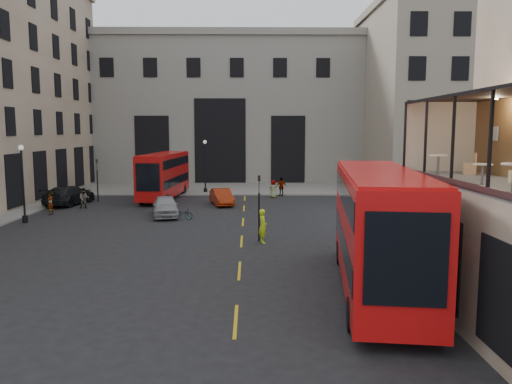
{
  "coord_description": "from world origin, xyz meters",
  "views": [
    {
      "loc": [
        -1.52,
        -15.98,
        6.34
      ],
      "look_at": [
        -1.19,
        10.82,
        3.0
      ],
      "focal_mm": 35.0,
      "sensor_mm": 36.0,
      "label": 1
    }
  ],
  "objects_px": {
    "car_b": "(222,197)",
    "pedestrian_d": "(273,189)",
    "bus_near": "(378,224)",
    "bicycle": "(182,214)",
    "pedestrian_e": "(50,203)",
    "cafe_chair_d": "(470,168)",
    "car_a": "(165,206)",
    "car_c": "(69,195)",
    "traffic_light_near": "(259,199)",
    "pedestrian_c": "(281,187)",
    "cafe_table_mid": "(482,172)",
    "bus_far": "(164,173)",
    "cyclist": "(263,226)",
    "pedestrian_a": "(84,198)",
    "pedestrian_b": "(152,182)",
    "traffic_light_far": "(97,175)",
    "street_lamp_b": "(205,170)",
    "cafe_table_far": "(438,162)",
    "street_lamp_a": "(23,188)"
  },
  "relations": [
    {
      "from": "car_b",
      "to": "pedestrian_d",
      "type": "xyz_separation_m",
      "value": [
        4.58,
        4.48,
        0.15
      ]
    },
    {
      "from": "bus_near",
      "to": "bicycle",
      "type": "bearing_deg",
      "value": 121.69
    },
    {
      "from": "pedestrian_e",
      "to": "cafe_chair_d",
      "type": "xyz_separation_m",
      "value": [
        23.62,
        -17.75,
        3.99
      ]
    },
    {
      "from": "car_a",
      "to": "car_c",
      "type": "xyz_separation_m",
      "value": [
        -9.21,
        6.0,
        0.06
      ]
    },
    {
      "from": "traffic_light_near",
      "to": "pedestrian_c",
      "type": "height_order",
      "value": "traffic_light_near"
    },
    {
      "from": "car_b",
      "to": "cafe_table_mid",
      "type": "relative_size",
      "value": 5.8
    },
    {
      "from": "traffic_light_near",
      "to": "bus_far",
      "type": "distance_m",
      "value": 19.79
    },
    {
      "from": "car_a",
      "to": "cyclist",
      "type": "height_order",
      "value": "cyclist"
    },
    {
      "from": "car_b",
      "to": "pedestrian_c",
      "type": "height_order",
      "value": "pedestrian_c"
    },
    {
      "from": "cyclist",
      "to": "pedestrian_a",
      "type": "height_order",
      "value": "cyclist"
    },
    {
      "from": "bus_near",
      "to": "bus_far",
      "type": "relative_size",
      "value": 1.14
    },
    {
      "from": "bus_far",
      "to": "bicycle",
      "type": "bearing_deg",
      "value": -74.22
    },
    {
      "from": "pedestrian_b",
      "to": "pedestrian_a",
      "type": "bearing_deg",
      "value": -126.62
    },
    {
      "from": "traffic_light_near",
      "to": "car_c",
      "type": "distance_m",
      "value": 21.53
    },
    {
      "from": "pedestrian_a",
      "to": "pedestrian_b",
      "type": "height_order",
      "value": "pedestrian_b"
    },
    {
      "from": "bicycle",
      "to": "pedestrian_d",
      "type": "height_order",
      "value": "pedestrian_d"
    },
    {
      "from": "bus_far",
      "to": "pedestrian_e",
      "type": "distance_m",
      "value": 11.33
    },
    {
      "from": "traffic_light_far",
      "to": "pedestrian_a",
      "type": "bearing_deg",
      "value": -89.63
    },
    {
      "from": "traffic_light_near",
      "to": "pedestrian_a",
      "type": "relative_size",
      "value": 2.27
    },
    {
      "from": "pedestrian_c",
      "to": "traffic_light_far",
      "type": "bearing_deg",
      "value": -4.67
    },
    {
      "from": "traffic_light_far",
      "to": "car_b",
      "type": "distance_m",
      "value": 11.4
    },
    {
      "from": "cafe_table_mid",
      "to": "cafe_chair_d",
      "type": "xyz_separation_m",
      "value": [
        1.54,
        4.34,
        -0.22
      ]
    },
    {
      "from": "traffic_light_near",
      "to": "street_lamp_b",
      "type": "height_order",
      "value": "street_lamp_b"
    },
    {
      "from": "pedestrian_a",
      "to": "pedestrian_b",
      "type": "distance_m",
      "value": 12.9
    },
    {
      "from": "pedestrian_d",
      "to": "cafe_table_far",
      "type": "distance_m",
      "value": 28.97
    },
    {
      "from": "car_c",
      "to": "pedestrian_c",
      "type": "xyz_separation_m",
      "value": [
        18.49,
        5.4,
        0.07
      ]
    },
    {
      "from": "street_lamp_a",
      "to": "pedestrian_a",
      "type": "relative_size",
      "value": 3.19
    },
    {
      "from": "cafe_table_mid",
      "to": "pedestrian_a",
      "type": "bearing_deg",
      "value": 129.28
    },
    {
      "from": "pedestrian_c",
      "to": "bicycle",
      "type": "bearing_deg",
      "value": 40.49
    },
    {
      "from": "car_c",
      "to": "cyclist",
      "type": "relative_size",
      "value": 2.96
    },
    {
      "from": "cafe_table_mid",
      "to": "cafe_chair_d",
      "type": "distance_m",
      "value": 4.61
    },
    {
      "from": "car_c",
      "to": "bicycle",
      "type": "xyz_separation_m",
      "value": [
        10.58,
        -7.24,
        -0.42
      ]
    },
    {
      "from": "cafe_table_mid",
      "to": "pedestrian_d",
      "type": "bearing_deg",
      "value": 98.91
    },
    {
      "from": "traffic_light_near",
      "to": "cafe_chair_d",
      "type": "relative_size",
      "value": 4.45
    },
    {
      "from": "bus_near",
      "to": "pedestrian_a",
      "type": "distance_m",
      "value": 28.12
    },
    {
      "from": "car_b",
      "to": "bus_far",
      "type": "bearing_deg",
      "value": 130.07
    },
    {
      "from": "pedestrian_b",
      "to": "pedestrian_c",
      "type": "bearing_deg",
      "value": -43.37
    },
    {
      "from": "car_c",
      "to": "car_b",
      "type": "bearing_deg",
      "value": -171.35
    },
    {
      "from": "bicycle",
      "to": "pedestrian_c",
      "type": "distance_m",
      "value": 14.92
    },
    {
      "from": "traffic_light_near",
      "to": "pedestrian_b",
      "type": "bearing_deg",
      "value": 113.77
    },
    {
      "from": "bus_far",
      "to": "pedestrian_e",
      "type": "xyz_separation_m",
      "value": [
        -7.08,
        -8.72,
        -1.5
      ]
    },
    {
      "from": "car_c",
      "to": "cyclist",
      "type": "distance_m",
      "value": 21.86
    },
    {
      "from": "traffic_light_far",
      "to": "cyclist",
      "type": "bearing_deg",
      "value": -49.02
    },
    {
      "from": "traffic_light_near",
      "to": "street_lamp_a",
      "type": "xyz_separation_m",
      "value": [
        -16.0,
        6.0,
        -0.03
      ]
    },
    {
      "from": "bicycle",
      "to": "pedestrian_e",
      "type": "bearing_deg",
      "value": 86.25
    },
    {
      "from": "car_c",
      "to": "pedestrian_e",
      "type": "height_order",
      "value": "pedestrian_e"
    },
    {
      "from": "street_lamp_a",
      "to": "pedestrian_c",
      "type": "relative_size",
      "value": 2.98
    },
    {
      "from": "bus_far",
      "to": "pedestrian_c",
      "type": "xyz_separation_m",
      "value": [
        10.95,
        1.86,
        -1.48
      ]
    },
    {
      "from": "cafe_table_far",
      "to": "pedestrian_e",
      "type": "bearing_deg",
      "value": 139.13
    },
    {
      "from": "bus_far",
      "to": "pedestrian_b",
      "type": "relative_size",
      "value": 6.28
    }
  ]
}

